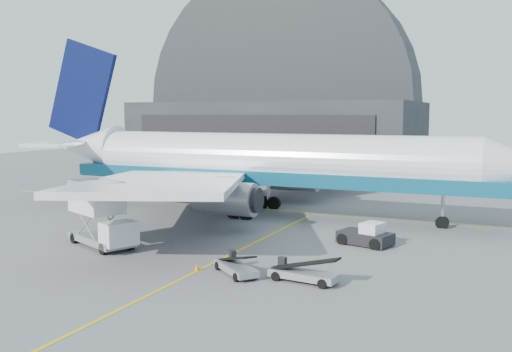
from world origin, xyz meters
The scene contains 9 objects.
ground centered at (0.00, 0.00, 0.00)m, with size 200.00×200.00×0.00m, color #565659.
taxi_lines centered at (0.00, 12.67, 0.01)m, with size 80.00×42.12×0.02m.
hangar centered at (-22.00, 64.95, 9.54)m, with size 50.00×28.30×28.00m.
airliner centered at (-5.45, 17.25, 5.19)m, with size 52.86×51.26×18.55m.
catering_truck centered at (-10.06, -0.50, 2.34)m, with size 7.14×4.98×4.62m.
pushback_tug centered at (8.06, 8.18, 0.69)m, with size 4.39×3.21×1.83m.
belt_loader_a centered at (6.87, -2.83, 0.52)m, with size 4.49×1.92×1.69m.
belt_loader_b centered at (2.52, -3.05, 0.49)m, with size 3.90×3.52×1.60m.
traffic_cone centered at (-0.11, -3.32, 0.23)m, with size 0.33×0.33×0.48m.
Camera 1 is at (17.98, -34.05, 9.95)m, focal length 40.00 mm.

